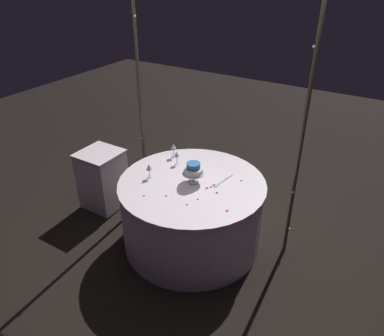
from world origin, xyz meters
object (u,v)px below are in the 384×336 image
Objects in this scene: side_table at (103,179)px; wine_glass_1 at (177,155)px; wine_glass_0 at (149,168)px; tiered_cake at (193,170)px; main_table at (192,213)px; cake_knife at (225,180)px; decorative_arch at (213,94)px; wine_glass_2 at (173,147)px.

side_table is 1.09m from wine_glass_1.
wine_glass_0 is at bearing -101.88° from wine_glass_1.
main_table is at bearing -135.49° from tiered_cake.
wine_glass_1 is 0.51× the size of cake_knife.
side_table is at bearing 179.39° from tiered_cake.
decorative_arch is at bearing 23.37° from wine_glass_1.
side_table is at bearing 178.97° from main_table.
tiered_cake is at bearing -0.61° from side_table.
wine_glass_1 is at bearing 146.83° from tiered_cake.
decorative_arch is 0.85m from cake_knife.
wine_glass_0 is at bearing -159.95° from tiered_cake.
wine_glass_2 is at bearing 142.44° from main_table.
cake_knife is (0.67, 0.35, -0.11)m from wine_glass_0.
decorative_arch is 16.45× the size of wine_glass_1.
tiered_cake is 1.36× the size of wine_glass_2.
cake_knife is (0.25, -0.17, -0.79)m from decorative_arch.
tiered_cake is at bearing -88.66° from decorative_arch.
wine_glass_0 is (-0.41, -0.52, -0.69)m from decorative_arch.
tiered_cake reaches higher than cake_knife.
wine_glass_0 reaches higher than side_table.
side_table is (-1.28, 0.02, -0.01)m from main_table.
main_table is 9.68× the size of wine_glass_0.
wine_glass_0 reaches higher than wine_glass_1.
decorative_arch reaches higher than tiered_cake.
side_table is at bearing -164.45° from decorative_arch.
wine_glass_0 is (-0.41, -0.15, 0.48)m from main_table.
wine_glass_1 is 0.17m from wine_glass_2.
wine_glass_1 is at bearing -43.66° from wine_glass_2.
wine_glass_0 is at bearing -128.37° from decorative_arch.
wine_glass_2 reaches higher than cake_knife.
decorative_arch is 16.15× the size of wine_glass_0.
cake_knife is (1.53, 0.18, 0.39)m from side_table.
decorative_arch is 1.67× the size of main_table.
wine_glass_1 is (0.08, 0.38, -0.00)m from wine_glass_0.
cake_knife is at bearing -11.61° from wine_glass_2.
cake_knife is at bearing 38.67° from main_table.
cake_knife reaches higher than main_table.
wine_glass_2 is at bearing 168.39° from cake_knife.
side_table is 4.74× the size of wine_glass_0.
main_table is 2.04× the size of side_table.
wine_glass_0 is 0.94× the size of wine_glass_2.
tiered_cake is at bearing 44.51° from main_table.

